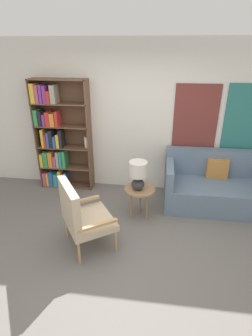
{
  "coord_description": "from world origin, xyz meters",
  "views": [
    {
      "loc": [
        0.45,
        -2.61,
        2.55
      ],
      "look_at": [
        -0.01,
        0.9,
        0.9
      ],
      "focal_mm": 28.0,
      "sensor_mm": 36.0,
      "label": 1
    }
  ],
  "objects": [
    {
      "name": "bookshelf",
      "position": [
        -1.45,
        1.84,
        0.99
      ],
      "size": [
        1.01,
        0.3,
        2.05
      ],
      "color": "brown",
      "rests_on": "ground_plane"
    },
    {
      "name": "ground_plane",
      "position": [
        0.0,
        0.0,
        0.0
      ],
      "size": [
        14.0,
        14.0,
        0.0
      ],
      "primitive_type": "plane",
      "color": "#66605B"
    },
    {
      "name": "couch",
      "position": [
        1.49,
        1.56,
        0.33
      ],
      "size": [
        1.78,
        0.92,
        0.91
      ],
      "color": "slate",
      "rests_on": "ground_plane"
    },
    {
      "name": "armchair",
      "position": [
        -0.53,
        0.15,
        0.56
      ],
      "size": [
        0.87,
        0.89,
        0.99
      ],
      "color": "tan",
      "rests_on": "ground_plane"
    },
    {
      "name": "table_lamp",
      "position": [
        0.17,
        0.95,
        0.79
      ],
      "size": [
        0.28,
        0.28,
        0.47
      ],
      "color": "#2D2D33",
      "rests_on": "side_table"
    },
    {
      "name": "wall_back",
      "position": [
        0.06,
        2.03,
        1.35
      ],
      "size": [
        6.4,
        0.08,
        2.7
      ],
      "color": "silver",
      "rests_on": "ground_plane"
    },
    {
      "name": "side_table",
      "position": [
        0.2,
        0.98,
        0.46
      ],
      "size": [
        0.48,
        0.48,
        0.52
      ],
      "color": "#99704C",
      "rests_on": "ground_plane"
    }
  ]
}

